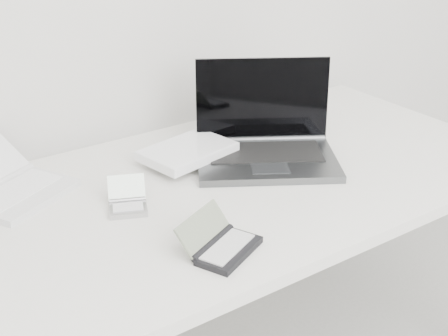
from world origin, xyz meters
TOP-DOWN VIEW (x-y plane):
  - desk at (0.00, 1.55)m, footprint 1.60×0.80m
  - laptop_large at (0.12, 1.63)m, footprint 0.53×0.44m
  - netbook_open_white at (-0.47, 1.79)m, footprint 0.34×0.36m
  - pda_silver at (-0.27, 1.56)m, footprint 0.12×0.13m
  - palmtop_charcoal at (-0.19, 1.29)m, footprint 0.19×0.18m

SIDE VIEW (x-z plane):
  - desk at x=0.00m, z-range 0.32..1.05m
  - pda_silver at x=-0.27m, z-range 0.71..0.78m
  - palmtop_charcoal at x=-0.19m, z-range 0.71..0.78m
  - netbook_open_white at x=-0.47m, z-range 0.70..0.81m
  - laptop_large at x=0.12m, z-range 0.65..0.90m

